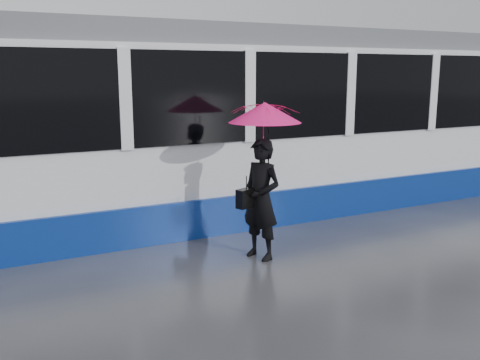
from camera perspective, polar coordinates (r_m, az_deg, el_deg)
ground at (r=7.51m, az=0.23°, el=-8.69°), size 90.00×90.00×0.00m
rails at (r=9.69m, az=-6.62°, el=-4.05°), size 34.00×1.51×0.02m
tram at (r=9.16m, az=-11.01°, el=5.31°), size 26.00×2.56×3.35m
woman at (r=7.43m, az=2.26°, el=-2.09°), size 0.59×0.72×1.69m
umbrella at (r=7.28m, az=2.67°, el=5.70°), size 1.28×1.28×1.14m
handbag at (r=7.33m, az=0.69°, el=-1.93°), size 0.33×0.23×0.44m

